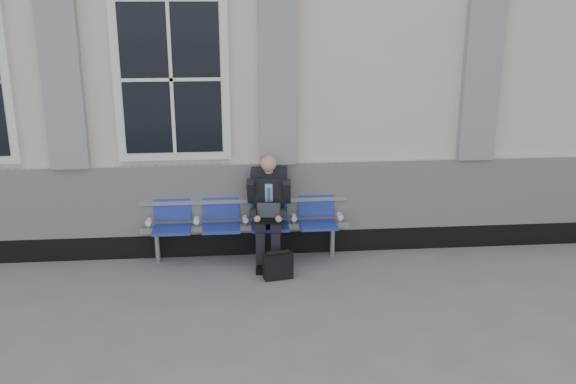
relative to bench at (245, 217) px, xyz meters
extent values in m
plane|color=slate|center=(-1.18, -1.32, -0.55)|extent=(70.00, 70.00, 0.00)
cube|color=beige|center=(-1.18, 2.18, 1.55)|extent=(14.00, 4.00, 4.20)
cube|color=black|center=(-1.18, 0.15, -0.40)|extent=(14.00, 0.10, 0.30)
cube|color=silver|center=(-1.18, 0.14, 0.20)|extent=(14.00, 0.08, 0.90)
cube|color=gray|center=(-2.08, 0.12, 1.85)|extent=(0.45, 0.14, 2.40)
cube|color=gray|center=(0.42, 0.12, 1.85)|extent=(0.45, 0.14, 2.40)
cube|color=gray|center=(2.92, 0.12, 1.85)|extent=(0.45, 0.14, 2.40)
cube|color=white|center=(-0.83, 0.14, 1.70)|extent=(1.35, 0.10, 1.95)
cube|color=black|center=(-0.83, 0.09, 1.70)|extent=(1.15, 0.02, 1.75)
cube|color=#9EA0A3|center=(0.00, -0.02, -0.13)|extent=(2.60, 0.07, 0.07)
cube|color=#9EA0A3|center=(0.00, 0.10, 0.18)|extent=(2.60, 0.05, 0.05)
cylinder|color=#9EA0A3|center=(-1.10, -0.02, -0.36)|extent=(0.06, 0.06, 0.39)
cylinder|color=#9EA0A3|center=(1.10, -0.02, -0.36)|extent=(0.06, 0.06, 0.39)
cube|color=#1D319B|center=(-0.90, -0.10, -0.10)|extent=(0.46, 0.42, 0.07)
cube|color=#1D319B|center=(-0.90, 0.11, 0.16)|extent=(0.46, 0.10, 0.40)
cube|color=#1D319B|center=(-0.30, -0.10, -0.10)|extent=(0.46, 0.42, 0.07)
cube|color=#1D319B|center=(-0.30, 0.11, 0.16)|extent=(0.46, 0.10, 0.40)
cube|color=#1D319B|center=(0.30, -0.10, -0.10)|extent=(0.46, 0.42, 0.07)
cube|color=#1D319B|center=(0.30, 0.11, 0.16)|extent=(0.46, 0.10, 0.40)
cube|color=#1D319B|center=(0.90, -0.10, -0.10)|extent=(0.46, 0.42, 0.07)
cube|color=#1D319B|center=(0.90, 0.11, 0.16)|extent=(0.46, 0.10, 0.40)
cylinder|color=white|center=(-1.18, -0.07, 0.00)|extent=(0.07, 0.12, 0.07)
cylinder|color=white|center=(-0.60, -0.07, 0.00)|extent=(0.07, 0.12, 0.07)
cylinder|color=white|center=(0.00, -0.07, 0.00)|extent=(0.07, 0.12, 0.07)
cylinder|color=white|center=(0.60, -0.07, 0.00)|extent=(0.07, 0.12, 0.07)
cylinder|color=white|center=(1.18, -0.07, 0.00)|extent=(0.07, 0.12, 0.07)
cube|color=black|center=(0.16, -0.43, -0.51)|extent=(0.13, 0.25, 0.08)
cube|color=black|center=(0.35, -0.45, -0.51)|extent=(0.13, 0.25, 0.08)
cube|color=black|center=(0.17, -0.38, -0.31)|extent=(0.12, 0.13, 0.47)
cube|color=black|center=(0.35, -0.40, -0.31)|extent=(0.12, 0.13, 0.47)
cube|color=black|center=(0.19, -0.18, -0.02)|extent=(0.17, 0.42, 0.13)
cube|color=black|center=(0.37, -0.20, -0.02)|extent=(0.17, 0.42, 0.13)
cube|color=black|center=(0.30, -0.01, 0.28)|extent=(0.42, 0.35, 0.58)
cube|color=#ACC5E2|center=(0.29, -0.11, 0.30)|extent=(0.10, 0.10, 0.33)
cube|color=#2A79C8|center=(0.29, -0.12, 0.28)|extent=(0.05, 0.08, 0.27)
cube|color=black|center=(0.30, -0.03, 0.56)|extent=(0.46, 0.26, 0.13)
cylinder|color=tan|center=(0.29, -0.08, 0.62)|extent=(0.10, 0.10, 0.09)
sphere|color=tan|center=(0.29, -0.13, 0.71)|extent=(0.19, 0.19, 0.19)
cube|color=black|center=(0.07, -0.07, 0.36)|extent=(0.12, 0.27, 0.34)
cube|color=black|center=(0.51, -0.12, 0.36)|extent=(0.12, 0.27, 0.34)
cube|color=black|center=(0.09, -0.24, 0.14)|extent=(0.11, 0.29, 0.13)
cube|color=black|center=(0.46, -0.28, 0.14)|extent=(0.11, 0.29, 0.13)
sphere|color=tan|center=(0.13, -0.37, 0.10)|extent=(0.08, 0.08, 0.08)
sphere|color=tan|center=(0.39, -0.40, 0.10)|extent=(0.08, 0.08, 0.08)
cube|color=black|center=(0.27, -0.31, 0.06)|extent=(0.32, 0.24, 0.02)
cube|color=black|center=(0.28, -0.21, 0.15)|extent=(0.31, 0.12, 0.19)
cube|color=black|center=(0.28, -0.22, 0.15)|extent=(0.28, 0.09, 0.16)
cube|color=black|center=(0.36, -0.64, -0.40)|extent=(0.36, 0.20, 0.30)
cylinder|color=black|center=(0.36, -0.64, -0.23)|extent=(0.27, 0.10, 0.05)
camera|label=1|loc=(-0.14, -7.54, 2.66)|focal=40.00mm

